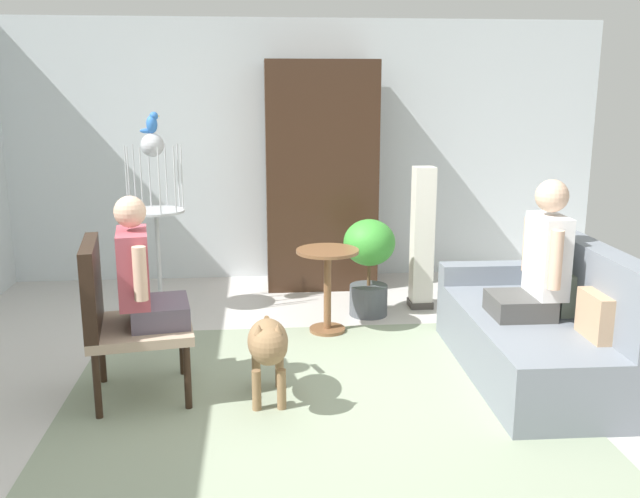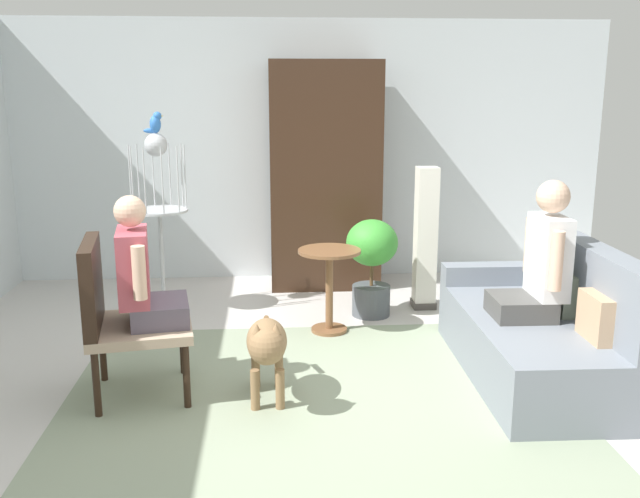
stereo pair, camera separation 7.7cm
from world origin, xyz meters
The scene contains 14 objects.
ground_plane centered at (0.00, 0.00, 0.00)m, with size 7.09×7.09×0.00m, color beige.
back_wall centered at (0.00, 3.01, 1.29)m, with size 6.22×0.12×2.57m, color silver.
area_rug centered at (-0.02, 0.04, 0.00)m, with size 3.13×2.56×0.01m, color gray.
couch centered at (1.52, 0.26, 0.31)m, with size 0.88×1.80×0.92m.
armchair centered at (-1.25, 0.13, 0.58)m, with size 0.71×0.73×1.01m.
person_on_couch centered at (1.47, 0.25, 0.79)m, with size 0.47×0.54×0.91m.
person_on_armchair centered at (-1.08, 0.16, 0.78)m, with size 0.47×0.57×0.81m.
round_end_table centered at (0.17, 1.22, 0.44)m, with size 0.49×0.49×0.67m.
dog centered at (-0.32, -0.04, 0.38)m, with size 0.25×0.80×0.60m.
bird_cage_stand centered at (-1.22, 1.81, 0.90)m, with size 0.48×0.48×1.54m.
parrot centered at (-1.22, 1.81, 1.63)m, with size 0.17×0.10×0.17m.
potted_plant centered at (0.56, 1.61, 0.50)m, with size 0.44×0.44×0.83m.
column_lamp centered at (1.06, 1.79, 0.62)m, with size 0.20×0.20×1.25m.
armoire_cabinet centered at (0.24, 2.60, 1.08)m, with size 1.05×0.56×2.16m, color #382316.
Camera 2 is at (-0.29, -4.01, 1.89)m, focal length 38.75 mm.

